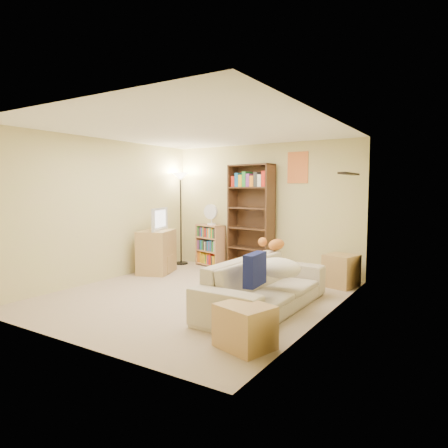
# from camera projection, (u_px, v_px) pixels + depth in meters

# --- Properties ---
(room) EXTENTS (4.50, 4.54, 2.52)m
(room) POSITION_uv_depth(u_px,v_px,m) (196.00, 189.00, 5.96)
(room) COLOR #CAAC97
(room) RESTS_ON ground
(sofa) EXTENTS (2.32, 0.94, 0.67)m
(sofa) POSITION_uv_depth(u_px,v_px,m) (265.00, 285.00, 5.36)
(sofa) COLOR beige
(sofa) RESTS_ON ground
(navy_pillow) EXTENTS (0.17, 0.45, 0.40)m
(navy_pillow) POSITION_uv_depth(u_px,v_px,m) (255.00, 269.00, 4.86)
(navy_pillow) COLOR #131953
(navy_pillow) RESTS_ON sofa
(cream_blanket) EXTENTS (0.62, 0.44, 0.27)m
(cream_blanket) POSITION_uv_depth(u_px,v_px,m) (278.00, 268.00, 5.30)
(cream_blanket) COLOR white
(cream_blanket) RESTS_ON sofa
(tabby_cat) EXTENTS (0.53, 0.19, 0.18)m
(tabby_cat) POSITION_uv_depth(u_px,v_px,m) (274.00, 244.00, 6.22)
(tabby_cat) COLOR orange
(tabby_cat) RESTS_ON sofa
(coffee_table) EXTENTS (0.68, 0.91, 0.36)m
(coffee_table) POSITION_uv_depth(u_px,v_px,m) (245.00, 285.00, 5.81)
(coffee_table) COLOR #3A2416
(coffee_table) RESTS_ON ground
(laptop) EXTENTS (0.46, 0.43, 0.02)m
(laptop) POSITION_uv_depth(u_px,v_px,m) (253.00, 275.00, 5.82)
(laptop) COLOR black
(laptop) RESTS_ON coffee_table
(laptop_screen) EXTENTS (0.10, 0.26, 0.18)m
(laptop_screen) POSITION_uv_depth(u_px,v_px,m) (248.00, 267.00, 5.91)
(laptop_screen) COLOR white
(laptop_screen) RESTS_ON laptop
(mug) EXTENTS (0.17, 0.17, 0.08)m
(mug) POSITION_uv_depth(u_px,v_px,m) (238.00, 277.00, 5.56)
(mug) COLOR white
(mug) RESTS_ON coffee_table
(tv_remote) EXTENTS (0.05, 0.14, 0.02)m
(tv_remote) POSITION_uv_depth(u_px,v_px,m) (263.00, 274.00, 5.90)
(tv_remote) COLOR black
(tv_remote) RESTS_ON coffee_table
(tv_stand) EXTENTS (0.78, 0.91, 0.83)m
(tv_stand) POSITION_uv_depth(u_px,v_px,m) (157.00, 252.00, 7.71)
(tv_stand) COLOR tan
(tv_stand) RESTS_ON ground
(television) EXTENTS (0.82, 0.59, 0.43)m
(television) POSITION_uv_depth(u_px,v_px,m) (156.00, 219.00, 7.66)
(television) COLOR black
(television) RESTS_ON tv_stand
(tall_bookshelf) EXTENTS (0.98, 0.44, 2.10)m
(tall_bookshelf) POSITION_uv_depth(u_px,v_px,m) (251.00, 215.00, 7.82)
(tall_bookshelf) COLOR #462B1A
(tall_bookshelf) RESTS_ON ground
(short_bookshelf) EXTENTS (0.73, 0.45, 0.87)m
(short_bookshelf) POSITION_uv_depth(u_px,v_px,m) (210.00, 245.00, 8.39)
(short_bookshelf) COLOR tan
(short_bookshelf) RESTS_ON ground
(desk_fan) EXTENTS (0.31, 0.17, 0.44)m
(desk_fan) POSITION_uv_depth(u_px,v_px,m) (211.00, 214.00, 8.27)
(desk_fan) COLOR white
(desk_fan) RESTS_ON short_bookshelf
(floor_lamp) EXTENTS (0.33, 0.33, 1.97)m
(floor_lamp) POSITION_uv_depth(u_px,v_px,m) (181.00, 192.00, 8.53)
(floor_lamp) COLOR black
(floor_lamp) RESTS_ON ground
(side_table) EXTENTS (0.57, 0.57, 0.54)m
(side_table) POSITION_uv_depth(u_px,v_px,m) (341.00, 271.00, 6.61)
(side_table) COLOR tan
(side_table) RESTS_ON ground
(end_cabinet) EXTENTS (0.64, 0.58, 0.44)m
(end_cabinet) POSITION_uv_depth(u_px,v_px,m) (245.00, 326.00, 4.07)
(end_cabinet) COLOR tan
(end_cabinet) RESTS_ON ground
(book_stacks) EXTENTS (0.62, 0.22, 0.19)m
(book_stacks) POSITION_uv_depth(u_px,v_px,m) (269.00, 277.00, 6.97)
(book_stacks) COLOR red
(book_stacks) RESTS_ON ground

